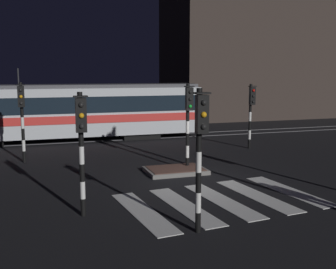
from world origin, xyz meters
The scene contains 12 objects.
ground_plane centered at (0.00, 0.00, 0.00)m, with size 120.00×120.00×0.00m, color black.
rail_near centered at (0.00, 9.72, 0.01)m, with size 80.00×0.12×0.03m, color #59595E.
rail_far centered at (0.00, 11.15, 0.01)m, with size 80.00×0.12×0.03m, color #59595E.
crosswalk_zebra centered at (0.00, -2.65, 0.01)m, with size 6.25×4.44×0.02m.
traffic_island centered at (-0.16, 1.25, 0.09)m, with size 2.32×1.63×0.18m.
traffic_light_corner_far_left centered at (-5.88, 4.98, 2.31)m, with size 0.36×0.42×3.50m.
traffic_light_corner_far_right centered at (5.23, 5.01, 2.20)m, with size 0.36×0.42×3.34m.
traffic_light_kerb_mid_left centered at (-1.64, -4.86, 2.34)m, with size 0.36×0.42×3.54m.
traffic_light_corner_near_left centered at (-4.20, -2.79, 2.24)m, with size 0.36×0.42×3.40m.
traffic_light_median_centre centered at (0.45, 1.48, 2.30)m, with size 0.36×0.42×3.48m.
tram centered at (-3.75, 10.43, 1.75)m, with size 16.04×2.58×4.15m.
building_backdrop centered at (14.77, 19.70, 6.68)m, with size 17.73×8.00×13.37m, color #382D28.
Camera 1 is at (-5.34, -13.82, 3.89)m, focal length 44.23 mm.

